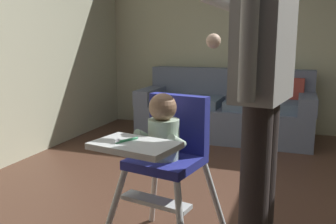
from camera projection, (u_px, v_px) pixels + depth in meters
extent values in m
cube|color=beige|center=(259.00, 30.00, 4.88)|extent=(5.03, 0.06, 2.73)
cube|color=slate|center=(224.00, 122.00, 4.67)|extent=(2.13, 0.84, 0.40)
cube|color=slate|center=(230.00, 86.00, 4.89)|extent=(2.13, 0.22, 0.46)
cube|color=slate|center=(153.00, 95.00, 4.93)|extent=(0.20, 0.84, 0.20)
cube|color=slate|center=(307.00, 103.00, 4.29)|extent=(0.20, 0.84, 0.20)
cube|color=slate|center=(188.00, 101.00, 4.73)|extent=(0.85, 0.60, 0.11)
cube|color=slate|center=(262.00, 105.00, 4.42)|extent=(0.85, 0.60, 0.11)
cube|color=#B24238|center=(289.00, 92.00, 4.53)|extent=(0.35, 0.12, 0.34)
cylinder|color=white|center=(111.00, 216.00, 2.02)|extent=(0.19, 0.14, 0.54)
cylinder|color=white|center=(154.00, 189.00, 2.39)|extent=(0.14, 0.19, 0.54)
cylinder|color=white|center=(217.00, 204.00, 2.17)|extent=(0.19, 0.14, 0.54)
cube|color=#293097|center=(166.00, 162.00, 2.04)|extent=(0.42, 0.42, 0.05)
cube|color=#293097|center=(179.00, 123.00, 2.13)|extent=(0.37, 0.14, 0.33)
cube|color=white|center=(135.00, 146.00, 1.76)|extent=(0.44, 0.33, 0.03)
cube|color=white|center=(156.00, 202.00, 1.98)|extent=(0.41, 0.17, 0.02)
cylinder|color=#B3CFB5|center=(164.00, 139.00, 2.00)|extent=(0.20, 0.20, 0.22)
sphere|color=#997051|center=(163.00, 107.00, 1.95)|extent=(0.15, 0.15, 0.15)
cylinder|color=#B3CFB5|center=(144.00, 136.00, 2.01)|extent=(0.07, 0.15, 0.10)
cylinder|color=#B3CFB5|center=(177.00, 141.00, 1.91)|extent=(0.07, 0.15, 0.10)
cylinder|color=#38A366|center=(127.00, 140.00, 1.78)|extent=(0.07, 0.12, 0.01)
cube|color=white|center=(117.00, 141.00, 1.74)|extent=(0.02, 0.03, 0.02)
cylinder|color=#352E2D|center=(261.00, 190.00, 1.85)|extent=(0.14, 0.14, 0.94)
cylinder|color=#352E2D|center=(254.00, 199.00, 1.75)|extent=(0.14, 0.14, 0.94)
cube|color=#A0A09C|center=(265.00, 38.00, 1.66)|extent=(0.27, 0.43, 0.57)
cylinder|color=#A0A09C|center=(243.00, 9.00, 1.87)|extent=(0.48, 0.15, 0.23)
sphere|color=beige|center=(213.00, 41.00, 1.97)|extent=(0.08, 0.08, 0.08)
cylinder|color=#A0A09C|center=(249.00, 37.00, 1.45)|extent=(0.07, 0.07, 0.52)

